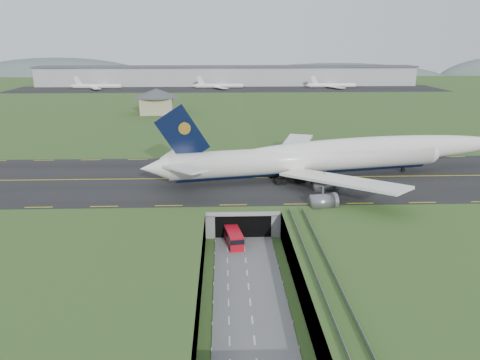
{
  "coord_description": "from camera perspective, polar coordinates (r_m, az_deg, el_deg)",
  "views": [
    {
      "loc": [
        -4.13,
        -84.35,
        40.53
      ],
      "look_at": [
        -0.24,
        20.0,
        9.44
      ],
      "focal_mm": 35.0,
      "sensor_mm": 36.0,
      "label": 1
    }
  ],
  "objects": [
    {
      "name": "guideway",
      "position": [
        75.66,
        9.85,
        -11.42
      ],
      "size": [
        3.0,
        53.0,
        7.05
      ],
      "color": "#A8A8A3",
      "rests_on": "ground"
    },
    {
      "name": "service_building",
      "position": [
        236.67,
        -10.12,
        9.71
      ],
      "size": [
        23.65,
        23.65,
        12.28
      ],
      "rotation": [
        0.0,
        0.0,
        0.05
      ],
      "color": "tan",
      "rests_on": "ground"
    },
    {
      "name": "distant_hills",
      "position": [
        520.8,
        5.54,
        11.6
      ],
      "size": [
        700.0,
        91.0,
        60.0
      ],
      "color": "#52635B",
      "rests_on": "ground"
    },
    {
      "name": "ground",
      "position": [
        93.67,
        0.61,
        -9.06
      ],
      "size": [
        900.0,
        900.0,
        0.0
      ],
      "primitive_type": "plane",
      "color": "#365522",
      "rests_on": "ground"
    },
    {
      "name": "jumbo_jet",
      "position": [
        124.3,
        11.22,
        2.84
      ],
      "size": [
        100.07,
        62.6,
        21.1
      ],
      "rotation": [
        0.0,
        0.0,
        0.19
      ],
      "color": "white",
      "rests_on": "ground"
    },
    {
      "name": "taxiway",
      "position": [
        122.37,
        -0.11,
        0.23
      ],
      "size": [
        800.0,
        44.0,
        0.18
      ],
      "primitive_type": "cube",
      "color": "black",
      "rests_on": "airfield_deck"
    },
    {
      "name": "cargo_terminal",
      "position": [
        384.7,
        -1.57,
        12.61
      ],
      "size": [
        320.0,
        67.0,
        15.6
      ],
      "color": "#B2B2B2",
      "rests_on": "ground"
    },
    {
      "name": "airfield_deck",
      "position": [
        92.41,
        0.62,
        -7.38
      ],
      "size": [
        800.0,
        800.0,
        6.0
      ],
      "primitive_type": "cube",
      "color": "gray",
      "rests_on": "ground"
    },
    {
      "name": "shuttle_tram",
      "position": [
        96.85,
        -0.76,
        -7.05
      ],
      "size": [
        4.05,
        8.01,
        3.12
      ],
      "rotation": [
        0.0,
        0.0,
        0.16
      ],
      "color": "red",
      "rests_on": "ground"
    },
    {
      "name": "tunnel_portal",
      "position": [
        107.77,
        0.19,
        -3.61
      ],
      "size": [
        17.0,
        22.3,
        6.0
      ],
      "color": "gray",
      "rests_on": "ground"
    },
    {
      "name": "trench_road",
      "position": [
        86.93,
        0.85,
        -11.14
      ],
      "size": [
        12.0,
        75.0,
        0.2
      ],
      "primitive_type": "cube",
      "color": "slate",
      "rests_on": "ground"
    }
  ]
}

